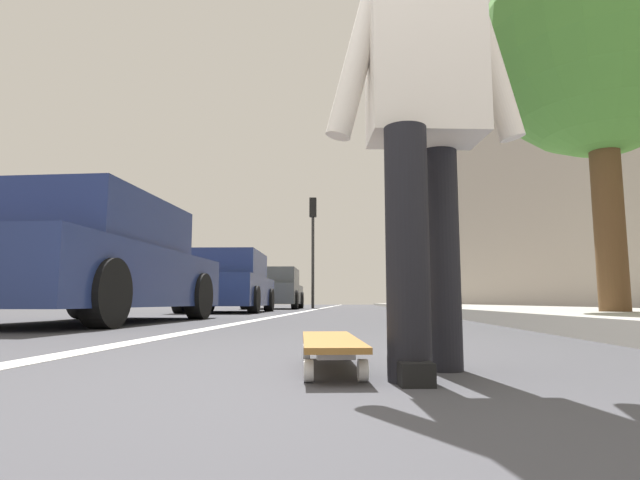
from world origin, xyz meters
TOP-DOWN VIEW (x-y plane):
  - ground_plane at (10.00, 0.00)m, footprint 80.00×80.00m
  - lane_stripe_white at (20.00, 1.07)m, footprint 52.00×0.16m
  - sidewalk_curb at (18.00, -3.40)m, footprint 52.00×3.20m
  - building_facade at (22.00, -6.08)m, footprint 40.00×1.20m
  - skateboard at (0.96, -0.20)m, footprint 0.86×0.29m
  - skater_person at (0.81, -0.55)m, footprint 0.48×0.72m
  - parked_car_near at (5.01, 2.90)m, footprint 4.34×2.05m
  - parked_car_mid at (11.38, 2.82)m, footprint 4.15×1.97m
  - parked_car_far at (17.90, 2.74)m, footprint 4.38×2.08m
  - traffic_light at (19.83, 1.47)m, footprint 0.33×0.28m
  - street_tree_near at (4.59, -3.00)m, footprint 2.54×2.54m
  - pedestrian_distant at (13.09, -2.80)m, footprint 0.44×0.68m

SIDE VIEW (x-z plane):
  - ground_plane at x=10.00m, z-range 0.00..0.00m
  - lane_stripe_white at x=20.00m, z-range 0.00..0.01m
  - sidewalk_curb at x=18.00m, z-range 0.00..0.15m
  - skateboard at x=0.96m, z-range 0.04..0.15m
  - parked_car_mid at x=11.38m, z-range -0.04..1.42m
  - parked_car_far at x=17.90m, z-range -0.03..1.46m
  - parked_car_near at x=5.01m, z-range -0.02..1.47m
  - pedestrian_distant at x=13.09m, z-range 0.11..1.67m
  - skater_person at x=0.81m, z-range 0.12..1.76m
  - street_tree_near at x=4.59m, z-range 0.90..5.29m
  - traffic_light at x=19.83m, z-range 0.85..5.41m
  - building_facade at x=22.00m, z-range 0.00..9.43m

